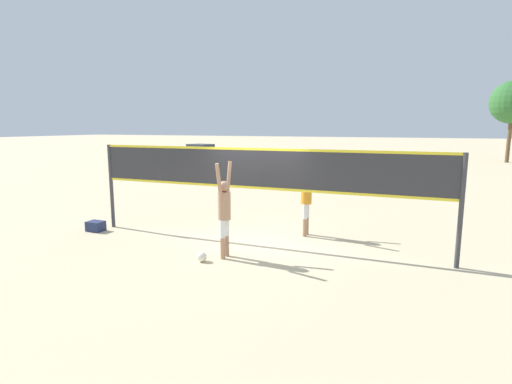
{
  "coord_description": "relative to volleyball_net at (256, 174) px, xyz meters",
  "views": [
    {
      "loc": [
        3.64,
        -8.86,
        2.89
      ],
      "look_at": [
        0.0,
        0.0,
        1.31
      ],
      "focal_mm": 28.0,
      "sensor_mm": 36.0,
      "label": 1
    }
  ],
  "objects": [
    {
      "name": "player_blocker",
      "position": [
        0.93,
        1.22,
        -0.63
      ],
      "size": [
        0.28,
        0.7,
        2.13
      ],
      "rotation": [
        0.0,
        0.0,
        -1.57
      ],
      "color": "tan",
      "rests_on": "ground_plane"
    },
    {
      "name": "player_spiker",
      "position": [
        -0.25,
        -1.22,
        -0.63
      ],
      "size": [
        0.28,
        0.7,
        2.13
      ],
      "rotation": [
        0.0,
        0.0,
        1.57
      ],
      "color": "tan",
      "rests_on": "ground_plane"
    },
    {
      "name": "ground_plane",
      "position": [
        0.0,
        0.0,
        -1.75
      ],
      "size": [
        200.0,
        200.0,
        0.0
      ],
      "primitive_type": "plane",
      "color": "beige"
    },
    {
      "name": "gear_bag",
      "position": [
        -4.61,
        -0.56,
        -1.61
      ],
      "size": [
        0.44,
        0.35,
        0.28
      ],
      "color": "navy",
      "rests_on": "ground_plane"
    },
    {
      "name": "volleyball_net",
      "position": [
        0.0,
        0.0,
        0.0
      ],
      "size": [
        9.06,
        0.1,
        2.38
      ],
      "color": "#38383D",
      "rests_on": "ground_plane"
    },
    {
      "name": "volleyball",
      "position": [
        -0.58,
        -1.66,
        -1.65
      ],
      "size": [
        0.21,
        0.21,
        0.21
      ],
      "color": "silver",
      "rests_on": "ground_plane"
    },
    {
      "name": "parked_car_near",
      "position": [
        -14.61,
        22.71,
        -1.16
      ],
      "size": [
        4.75,
        2.82,
        1.3
      ],
      "rotation": [
        0.0,
        0.0,
        -0.24
      ],
      "color": "silver",
      "rests_on": "ground_plane"
    }
  ]
}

